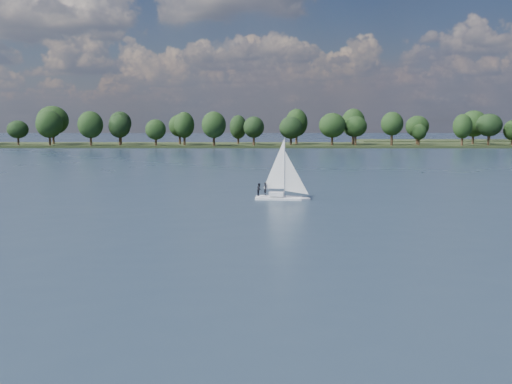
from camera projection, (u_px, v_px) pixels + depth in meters
ground at (248, 169)px, 118.90m from camera, size 700.00×700.00×0.00m
far_shore at (254, 146)px, 230.02m from camera, size 660.00×40.00×1.50m
sailboat at (279, 182)px, 72.97m from camera, size 6.55×2.52×8.41m
treeline at (223, 126)px, 225.60m from camera, size 562.48×73.89×18.40m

